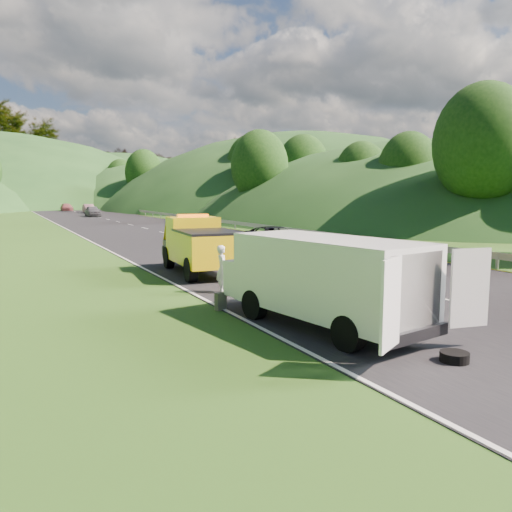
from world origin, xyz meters
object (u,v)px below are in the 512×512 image
worker (401,333)px  suitcase (221,301)px  white_van (322,277)px  passing_suv (275,252)px  tow_truck (200,245)px  child (257,306)px  woman (222,293)px  spare_tire (454,363)px

worker → suitcase: size_ratio=3.65×
white_van → worker: bearing=-53.3°
worker → suitcase: worker is taller
passing_suv → tow_truck: bearing=-140.7°
white_van → child: (-0.38, 2.87, -1.31)m
woman → child: 2.35m
white_van → passing_suv: bearing=56.0°
white_van → worker: 2.38m
tow_truck → child: size_ratio=5.99×
spare_tire → passing_suv: bearing=71.3°
worker → spare_tire: (-0.57, -2.09, 0.00)m
woman → suitcase: 2.53m
child → passing_suv: passing_suv is taller
spare_tire → child: bearing=100.9°
suitcase → spare_tire: size_ratio=0.89×
tow_truck → suitcase: size_ratio=11.42×
tow_truck → child: (-0.74, -6.69, -1.22)m
tow_truck → passing_suv: size_ratio=1.14×
tow_truck → worker: tow_truck is taller
tow_truck → white_van: (-0.36, -9.57, 0.09)m
child → spare_tire: bearing=-58.2°
child → suitcase: bearing=-162.0°
white_van → suitcase: bearing=109.3°
child → passing_suv: size_ratio=0.19×
suitcase → passing_suv: passing_suv is taller
woman → suitcase: woman is taller
woman → passing_suv: size_ratio=0.31×
child → spare_tire: (1.23, -6.36, 0.00)m
suitcase → worker: bearing=-55.6°
worker → suitcase: bearing=92.4°
white_van → child: white_van is taller
passing_suv → woman: bearing=-127.1°
suitcase → white_van: bearing=-62.1°
suitcase → tow_truck: bearing=73.9°
worker → passing_suv: size_ratio=0.36×
white_van → spare_tire: 3.82m
woman → spare_tire: 8.81m
worker → passing_suv: 17.21m
worker → passing_suv: bearing=38.8°
woman → child: bearing=-164.2°
spare_tire → passing_suv: size_ratio=0.11×
child → spare_tire: size_ratio=1.70×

